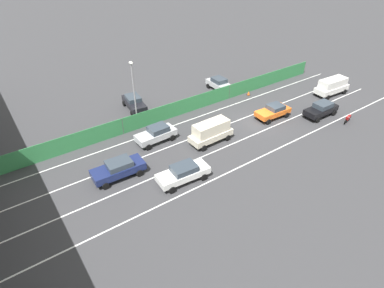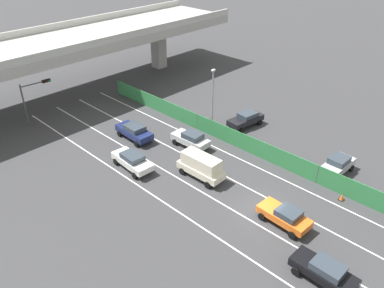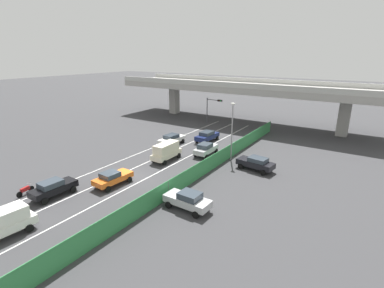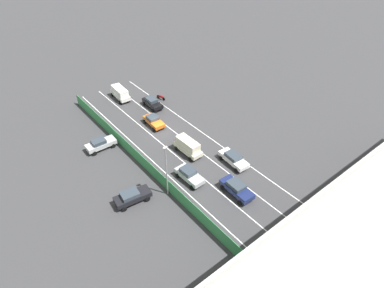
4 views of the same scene
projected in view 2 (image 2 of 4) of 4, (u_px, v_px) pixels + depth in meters
name	position (u px, v px, depth m)	size (l,w,h in m)	color
ground_plane	(264.00, 211.00, 31.63)	(300.00, 300.00, 0.00)	#38383A
lane_line_left_edge	(168.00, 205.00, 32.36)	(0.14, 48.66, 0.01)	silver
lane_line_mid_left	(195.00, 188.00, 34.39)	(0.14, 48.66, 0.01)	silver
lane_line_mid_right	(218.00, 173.00, 36.43)	(0.14, 48.66, 0.01)	silver
lane_line_right_edge	(240.00, 159.00, 38.47)	(0.14, 48.66, 0.01)	silver
elevated_overpass	(51.00, 49.00, 47.70)	(55.26, 11.34, 8.41)	#A09E99
green_fence	(250.00, 145.00, 39.01)	(0.10, 44.76, 1.89)	#338447
car_sedan_navy	(134.00, 131.00, 41.55)	(2.18, 4.70, 1.66)	navy
car_sedan_black	(325.00, 271.00, 25.13)	(1.99, 4.38, 1.66)	black
car_van_cream	(201.00, 165.00, 35.17)	(2.03, 4.69, 2.31)	beige
car_hatchback_white	(132.00, 160.00, 36.65)	(2.21, 4.77, 1.60)	silver
car_taxi_orange	(285.00, 216.00, 29.89)	(2.16, 4.29, 1.55)	orange
car_sedan_silver	(191.00, 139.00, 40.09)	(2.06, 4.28, 1.70)	#B7BABC
parked_wagon_silver	(337.00, 165.00, 35.87)	(4.39, 2.04, 1.69)	#B2B5B7
parked_sedan_dark	(246.00, 119.00, 44.09)	(4.61, 2.40, 1.64)	black
traffic_light	(34.00, 94.00, 43.52)	(3.52, 0.63, 5.05)	#47474C
street_lamp	(213.00, 96.00, 40.71)	(0.60, 0.36, 7.53)	gray
traffic_cone	(342.00, 197.00, 32.79)	(0.47, 0.47, 0.58)	orange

